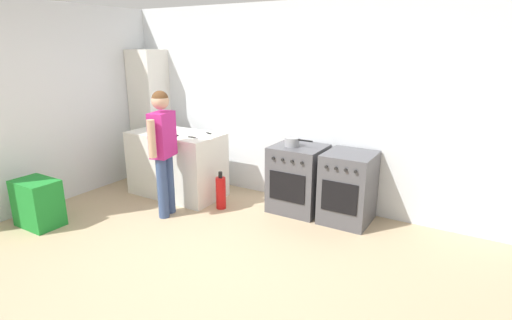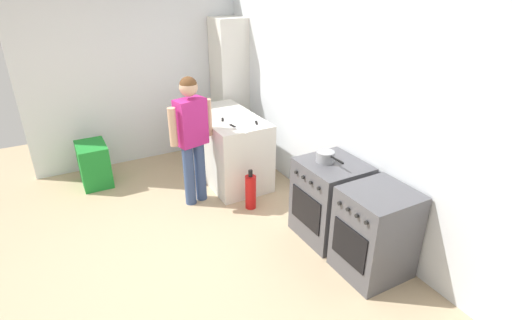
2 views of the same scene
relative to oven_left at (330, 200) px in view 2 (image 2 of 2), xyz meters
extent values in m
plane|color=tan|center=(-0.35, -1.58, -0.43)|extent=(8.00, 8.00, 0.00)
cube|color=silver|center=(-0.35, 0.37, 0.87)|extent=(6.00, 0.10, 2.60)
cube|color=silver|center=(-2.95, -1.18, 0.87)|extent=(0.10, 3.10, 2.60)
cube|color=silver|center=(-1.70, -0.38, 0.02)|extent=(1.30, 0.70, 0.90)
cube|color=#4C4C51|center=(0.00, 0.00, 0.00)|extent=(0.63, 0.60, 0.85)
cube|color=black|center=(0.00, -0.30, -0.03)|extent=(0.48, 0.01, 0.36)
cylinder|color=black|center=(-0.14, -0.12, 0.42)|extent=(0.20, 0.20, 0.01)
cylinder|color=black|center=(0.14, -0.12, 0.42)|extent=(0.20, 0.20, 0.01)
cylinder|color=black|center=(-0.14, 0.12, 0.42)|extent=(0.20, 0.20, 0.01)
cylinder|color=black|center=(0.14, 0.12, 0.42)|extent=(0.20, 0.20, 0.01)
cylinder|color=black|center=(-0.19, -0.31, 0.31)|extent=(0.04, 0.02, 0.04)
cylinder|color=black|center=(-0.06, -0.31, 0.31)|extent=(0.04, 0.02, 0.04)
cylinder|color=black|center=(0.06, -0.31, 0.31)|extent=(0.04, 0.02, 0.04)
cylinder|color=black|center=(0.19, -0.31, 0.31)|extent=(0.04, 0.02, 0.04)
cube|color=#4C4C51|center=(0.66, 0.00, 0.00)|extent=(0.56, 0.60, 0.85)
cube|color=black|center=(0.66, -0.30, -0.03)|extent=(0.42, 0.01, 0.36)
cylinder|color=black|center=(0.54, -0.12, 0.42)|extent=(0.18, 0.18, 0.01)
cylinder|color=black|center=(0.79, -0.12, 0.42)|extent=(0.18, 0.18, 0.01)
cylinder|color=black|center=(0.54, 0.12, 0.42)|extent=(0.18, 0.18, 0.01)
cylinder|color=black|center=(0.79, 0.12, 0.42)|extent=(0.18, 0.18, 0.01)
cylinder|color=black|center=(0.49, -0.31, 0.31)|extent=(0.04, 0.02, 0.04)
cylinder|color=black|center=(0.61, -0.31, 0.31)|extent=(0.04, 0.02, 0.04)
cylinder|color=black|center=(0.72, -0.31, 0.31)|extent=(0.04, 0.02, 0.04)
cylinder|color=black|center=(0.83, -0.31, 0.31)|extent=(0.04, 0.02, 0.04)
cylinder|color=gray|center=(-0.07, -0.05, 0.48)|extent=(0.18, 0.18, 0.11)
cylinder|color=black|center=(0.11, -0.05, 0.52)|extent=(0.18, 0.02, 0.02)
cube|color=silver|center=(-1.66, -0.46, 0.48)|extent=(0.10, 0.06, 0.01)
cube|color=black|center=(-1.57, -0.50, 0.48)|extent=(0.11, 0.07, 0.01)
cube|color=silver|center=(-1.14, -0.46, 0.48)|extent=(0.24, 0.07, 0.01)
cube|color=black|center=(-1.31, -0.49, 0.48)|extent=(0.11, 0.04, 0.01)
cube|color=silver|center=(-1.41, -0.12, 0.48)|extent=(0.20, 0.11, 0.01)
cube|color=black|center=(-1.27, -0.18, 0.48)|extent=(0.11, 0.07, 0.01)
cylinder|color=#384C7A|center=(-1.31, -1.07, -0.04)|extent=(0.13, 0.13, 0.76)
cylinder|color=#384C7A|center=(-1.35, -0.92, -0.04)|extent=(0.13, 0.13, 0.76)
cube|color=#B7267A|center=(-1.33, -1.00, 0.61)|extent=(0.28, 0.38, 0.54)
cylinder|color=tan|center=(-1.27, -1.23, 0.61)|extent=(0.09, 0.09, 0.44)
cylinder|color=tan|center=(-1.39, -0.76, 0.61)|extent=(0.09, 0.09, 0.44)
sphere|color=tan|center=(-1.33, -1.00, 1.01)|extent=(0.21, 0.21, 0.21)
sphere|color=brown|center=(-1.33, -1.00, 1.03)|extent=(0.20, 0.20, 0.20)
cylinder|color=red|center=(-0.87, -0.48, -0.22)|extent=(0.13, 0.13, 0.42)
cylinder|color=black|center=(-0.87, -0.48, 0.03)|extent=(0.05, 0.05, 0.08)
cube|color=#1E842D|center=(-2.40, -2.01, -0.29)|extent=(0.52, 0.36, 0.28)
cube|color=#1E842D|center=(-2.40, -2.01, -0.01)|extent=(0.52, 0.36, 0.28)
cube|color=silver|center=(-2.65, 0.10, 0.57)|extent=(0.48, 0.44, 2.00)
camera|label=1|loc=(2.05, -4.40, 1.64)|focal=28.00mm
camera|label=2|loc=(2.78, -2.38, 2.15)|focal=28.00mm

